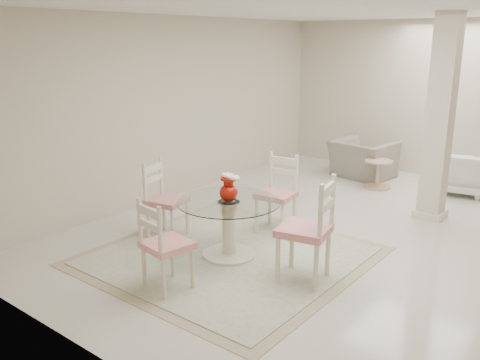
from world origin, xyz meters
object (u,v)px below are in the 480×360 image
Objects in this scene: dining_chair_south at (161,239)px; dining_chair_north at (279,187)px; dining_table at (229,229)px; dining_chair_east at (312,223)px; armchair_white at (462,173)px; column at (440,119)px; red_vase at (229,188)px; dining_chair_west at (162,194)px; recliner_taupe at (363,159)px; side_table at (378,175)px.

dining_chair_north is at bearing -79.75° from dining_chair_south.
dining_table is 0.95× the size of dining_chair_east.
dining_chair_north reaches higher than armchair_white.
column is at bearing 64.10° from dining_table.
red_vase reaches higher than armchair_white.
dining_chair_west is at bearing -178.02° from dining_table.
red_vase is at bearing -96.04° from dining_chair_north.
red_vase is 1.04m from dining_chair_east.
dining_chair_east is 2.04m from dining_chair_west.
dining_chair_south reaches higher than dining_table.
recliner_taupe is at bearing 94.72° from red_vase.
dining_table is 1.04m from dining_chair_south.
recliner_taupe is (0.68, 4.15, -0.23)m from dining_chair_west.
armchair_white is (0.30, 4.14, -0.30)m from dining_chair_east.
dining_chair_north is (-0.03, 1.02, 0.24)m from dining_table.
dining_chair_north is 1.48× the size of armchair_white.
side_table is (0.17, 3.62, -0.12)m from dining_table.
dining_chair_east reaches higher than dining_table.
dining_chair_south reaches higher than red_vase.
dining_chair_south is (1.03, -0.98, -0.01)m from dining_chair_west.
dining_chair_north is at bearing 91.65° from dining_table.
recliner_taupe is at bearing -22.15° from dining_chair_west.
column is 2.64× the size of dining_chair_south.
red_vase reaches higher than recliner_taupe.
recliner_taupe is at bearing 135.61° from side_table.
dining_chair_north is 1.06× the size of dining_chair_south.
red_vase is 0.31× the size of recliner_taupe.
dining_chair_south reaches higher than recliner_taupe.
dining_table is at bearing -92.67° from side_table.
armchair_white reaches higher than recliner_taupe.
dining_chair_east is 4.16m from armchair_white.
red_vase is 4.40m from armchair_white.
dining_chair_west is at bearing -100.15° from dining_chair_east.
dining_chair_south is (0.01, -1.02, -0.26)m from red_vase.
recliner_taupe is (-0.34, 4.12, -0.01)m from dining_table.
armchair_white is at bearing -41.94° from dining_chair_west.
dining_table is at bearing 103.05° from recliner_taupe.
column reaches higher than dining_chair_west.
side_table is (0.51, -0.50, -0.11)m from recliner_taupe.
dining_chair_west is 1.05× the size of recliner_taupe.
dining_chair_west is (-1.02, -0.04, -0.25)m from red_vase.
dining_chair_north is 1.08× the size of recliner_taupe.
dining_chair_south is 1.03× the size of recliner_taupe.
dining_chair_south is at bearing -109.37° from column.
side_table is at bearing 16.08° from armchair_white.
dining_table is 2.45× the size of side_table.
armchair_white reaches higher than dining_table.
dining_chair_west is at bearing -34.54° from dining_chair_south.
dining_chair_south is 2.21× the size of side_table.
red_vase is at bearing -115.93° from column.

